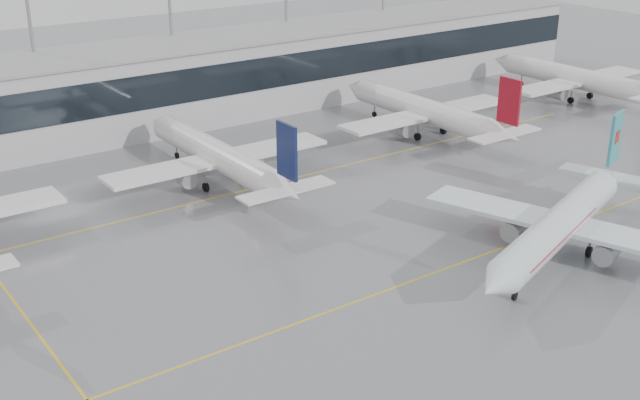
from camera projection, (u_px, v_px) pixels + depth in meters
ground at (394, 288)px, 75.81m from camera, size 320.00×320.00×0.00m
taxi_line_main at (394, 288)px, 75.80m from camera, size 120.00×0.25×0.01m
taxi_line_north at (235, 193)px, 98.36m from camera, size 120.00×0.25×0.01m
taxi_line_cross at (25, 316)px, 70.86m from camera, size 0.25×60.00×0.01m
terminal at (126, 92)px, 120.15m from camera, size 180.00×15.00×12.00m
terminal_glass at (146, 92)px, 113.91m from camera, size 180.00×0.20×5.00m
terminal_roof at (122, 51)px, 117.81m from camera, size 182.00×16.00×0.40m
light_masts at (105, 37)px, 121.89m from camera, size 156.40×1.00×22.60m
air_canada_jet at (563, 222)px, 81.11m from camera, size 35.77×29.17×11.51m
parked_jet_c at (218, 156)px, 99.73m from camera, size 29.64×36.96×11.72m
parked_jet_d at (426, 111)px, 118.65m from camera, size 29.64×36.96×11.72m
parked_jet_e at (577, 79)px, 137.57m from camera, size 29.64×36.96×11.72m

